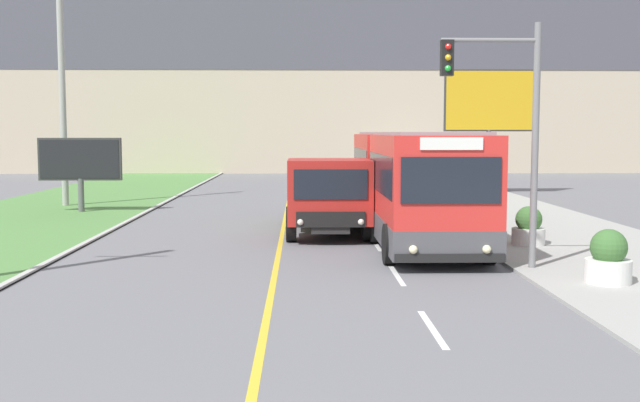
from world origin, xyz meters
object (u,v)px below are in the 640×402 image
object	(u,v)px
utility_pole_far	(61,63)
traffic_light_mast	(507,114)
car_distant	(312,180)
planter_round_near	(608,259)
dump_truck	(328,196)
billboard_large	(489,104)
billboard_small	(80,161)
planter_round_second	(529,228)
city_bus	(410,183)

from	to	relation	value
utility_pole_far	traffic_light_mast	xyz separation A→B (m)	(14.97, -15.70, -2.55)
car_distant	planter_round_near	bearing A→B (deg)	-76.33
dump_truck	traffic_light_mast	xyz separation A→B (m)	(3.87, -6.03, 2.40)
billboard_large	billboard_small	size ratio (longest dim) A/B	1.94
utility_pole_far	planter_round_second	bearing A→B (deg)	-36.14
traffic_light_mast	billboard_large	world-z (taller)	billboard_large
city_bus	billboard_small	xyz separation A→B (m)	(-12.20, 7.15, 0.41)
utility_pole_far	planter_round_second	world-z (taller)	utility_pole_far
dump_truck	planter_round_near	size ratio (longest dim) A/B	6.12
utility_pole_far	traffic_light_mast	distance (m)	21.84
dump_truck	planter_round_second	distance (m)	6.09
dump_truck	car_distant	world-z (taller)	dump_truck
city_bus	traffic_light_mast	size ratio (longest dim) A/B	2.26
billboard_large	planter_round_second	bearing A→B (deg)	-100.48
billboard_large	planter_round_near	size ratio (longest dim) A/B	5.66
city_bus	utility_pole_far	bearing A→B (deg)	144.42
dump_truck	utility_pole_far	world-z (taller)	utility_pole_far
traffic_light_mast	billboard_small	distance (m)	18.90
billboard_large	utility_pole_far	bearing A→B (deg)	-164.26
utility_pole_far	car_distant	bearing A→B (deg)	31.02
billboard_small	planter_round_second	distance (m)	18.00
traffic_light_mast	billboard_large	xyz separation A→B (m)	(4.94, 21.31, 1.02)
planter_round_near	traffic_light_mast	bearing A→B (deg)	133.03
dump_truck	billboard_large	bearing A→B (deg)	60.03
utility_pole_far	traffic_light_mast	bearing A→B (deg)	-46.35
utility_pole_far	planter_round_near	distance (m)	24.81
traffic_light_mast	planter_round_near	bearing A→B (deg)	-46.97
billboard_large	traffic_light_mast	bearing A→B (deg)	-103.05
city_bus	dump_truck	distance (m)	2.56
billboard_large	planter_round_near	distance (m)	23.70
car_distant	billboard_large	xyz separation A→B (m)	(9.09, -0.90, 3.96)
car_distant	traffic_light_mast	world-z (taller)	traffic_light_mast
billboard_large	dump_truck	bearing A→B (deg)	-119.97
billboard_large	billboard_small	bearing A→B (deg)	-156.03
city_bus	billboard_large	distance (m)	16.87
traffic_light_mast	billboard_small	bearing A→B (deg)	135.96
billboard_small	planter_round_near	world-z (taller)	billboard_small
city_bus	billboard_small	size ratio (longest dim) A/B	3.90
car_distant	billboard_small	bearing A→B (deg)	-135.85
car_distant	billboard_large	bearing A→B (deg)	-5.64
planter_round_second	planter_round_near	bearing A→B (deg)	-89.62
planter_round_near	planter_round_second	xyz separation A→B (m)	(-0.04, 5.36, -0.02)
utility_pole_far	billboard_large	size ratio (longest dim) A/B	1.91
dump_truck	planter_round_near	bearing A→B (deg)	-54.63
car_distant	traffic_light_mast	distance (m)	22.78
car_distant	dump_truck	bearing A→B (deg)	-89.01
billboard_small	traffic_light_mast	bearing A→B (deg)	-44.04
city_bus	traffic_light_mast	world-z (taller)	traffic_light_mast
traffic_light_mast	billboard_large	bearing A→B (deg)	76.95
dump_truck	car_distant	xyz separation A→B (m)	(-0.28, 16.18, -0.54)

